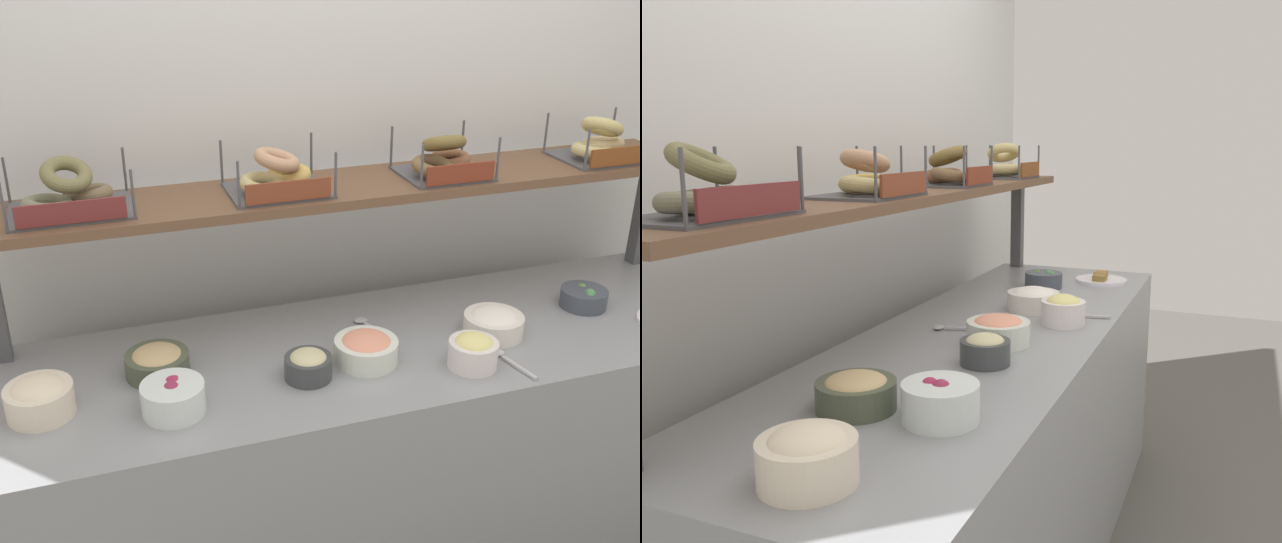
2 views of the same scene
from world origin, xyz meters
TOP-DOWN VIEW (x-y plane):
  - back_wall at (0.00, 0.55)m, footprint 3.55×0.06m
  - deli_counter at (0.00, 0.00)m, footprint 2.35×0.70m
  - upper_shelf at (0.00, 0.27)m, footprint 2.31×0.32m
  - bowl_beet_salad at (-0.68, -0.15)m, footprint 0.17×0.17m
  - bowl_tuna_salad at (-0.30, -0.11)m, footprint 0.13×0.13m
  - bowl_veggie_mix at (0.70, 0.02)m, footprint 0.15×0.15m
  - bowl_lox_spread at (-0.11, -0.08)m, footprint 0.19×0.19m
  - bowl_cream_cheese at (0.32, -0.05)m, footprint 0.18×0.18m
  - bowl_potato_salad at (-1.01, -0.05)m, footprint 0.18×0.18m
  - bowl_egg_salad at (0.17, -0.20)m, footprint 0.14×0.14m
  - bowl_hummus at (-0.70, 0.04)m, footprint 0.18×0.18m
  - serving_spoon_near_plate at (0.28, -0.21)m, footprint 0.06×0.17m
  - serving_spoon_by_edge at (-0.03, 0.11)m, footprint 0.07×0.17m
  - bagel_basket_poppy at (-0.87, 0.27)m, footprint 0.34×0.24m
  - bagel_basket_sesame at (-0.28, 0.26)m, footprint 0.30×0.25m
  - bagel_basket_cinnamon_raisin at (0.27, 0.25)m, footprint 0.28×0.25m
  - bagel_basket_plain at (0.86, 0.25)m, footprint 0.29×0.26m

SIDE VIEW (x-z plane):
  - deli_counter at x=0.00m, z-range 0.00..0.85m
  - serving_spoon_near_plate at x=0.28m, z-range 0.85..0.86m
  - serving_spoon_by_edge at x=-0.03m, z-range 0.85..0.86m
  - bowl_veggie_mix at x=0.70m, z-range 0.85..0.92m
  - bowl_cream_cheese at x=0.32m, z-range 0.85..0.93m
  - bowl_hummus at x=-0.70m, z-range 0.85..0.93m
  - bowl_tuna_salad at x=-0.30m, z-range 0.85..0.93m
  - bowl_lox_spread at x=-0.11m, z-range 0.85..0.94m
  - bowl_beet_salad at x=-0.68m, z-range 0.85..0.94m
  - bowl_egg_salad at x=0.17m, z-range 0.85..0.95m
  - bowl_potato_salad at x=-1.01m, z-range 0.85..0.95m
  - back_wall at x=0.00m, z-range 0.00..2.40m
  - upper_shelf at x=0.00m, z-range 1.25..1.28m
  - bagel_basket_sesame at x=-0.28m, z-range 1.26..1.40m
  - bagel_basket_poppy at x=-0.87m, z-range 1.25..1.41m
  - bagel_basket_cinnamon_raisin at x=0.27m, z-range 1.26..1.40m
  - bagel_basket_plain at x=0.86m, z-range 1.25..1.41m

